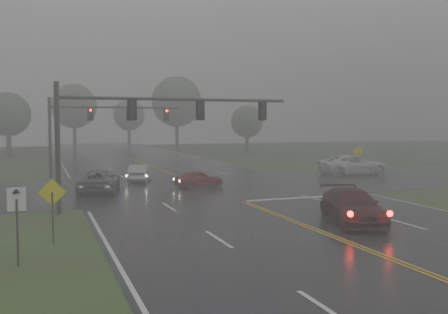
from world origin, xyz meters
name	(u,v)px	position (x,y,z in m)	size (l,w,h in m)	color
ground	(417,270)	(0.00, 0.00, 0.00)	(180.00, 180.00, 0.00)	#2D3F1B
main_road	(211,190)	(0.00, 20.00, 0.00)	(18.00, 160.00, 0.02)	black
cross_street	(202,186)	(0.00, 22.00, 0.00)	(120.00, 14.00, 0.02)	black
stop_bar	(310,198)	(4.50, 14.40, 0.00)	(8.50, 0.50, 0.01)	silver
sedan_maroon	(352,223)	(2.38, 6.94, 0.00)	(2.13, 5.23, 1.52)	#35090B
sedan_red	(199,187)	(-0.43, 21.46, 0.00)	(1.41, 3.50, 1.19)	maroon
sedan_silver	(140,182)	(-3.74, 26.19, 0.00)	(1.42, 4.07, 1.34)	#ABAFB3
car_grey	(99,192)	(-7.38, 21.42, 0.00)	(2.43, 5.27, 1.47)	#4E5155
pickup_white	(353,175)	(14.88, 24.69, 0.00)	(2.86, 6.19, 1.72)	white
signal_gantry_near	(136,121)	(-6.26, 13.94, 4.70)	(12.69, 0.29, 6.66)	black
signal_gantry_far	(92,122)	(-6.85, 31.10, 4.67)	(11.04, 0.34, 6.69)	black
sign_diamond_west	(52,200)	(-10.65, 7.51, 1.69)	(1.04, 0.20, 2.51)	black
sign_arrow_white	(17,211)	(-11.79, 4.80, 1.79)	(0.57, 0.10, 2.56)	black
sign_diamond_east	(358,155)	(15.22, 24.52, 1.79)	(1.10, 0.11, 2.65)	black
tree_nw_a	(8,114)	(-14.86, 60.41, 5.67)	(5.88, 5.88, 8.64)	#382E24
tree_ne_a	(177,102)	(10.44, 67.89, 8.03)	(8.30, 8.30, 12.19)	#382E24
tree_n_mid	(74,106)	(-5.25, 77.27, 7.39)	(7.65, 7.65, 11.23)	#382E24
tree_e_near	(247,122)	(18.24, 56.60, 4.70)	(4.88, 4.88, 7.16)	#382E24
tree_n_far	(129,115)	(5.96, 88.09, 6.02)	(6.24, 6.24, 9.17)	#382E24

